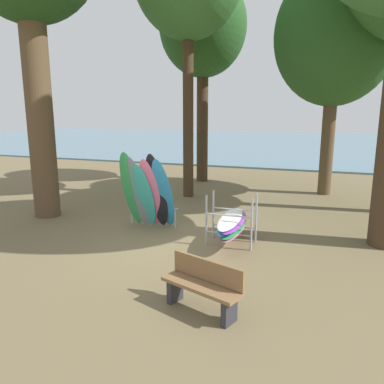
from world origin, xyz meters
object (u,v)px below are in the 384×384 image
object	(u,v)px
leaning_board_pile	(147,193)
board_storage_rack	(232,223)
park_bench	(203,285)
tree_far_right_back	(336,36)
tree_mid_behind	(203,28)

from	to	relation	value
leaning_board_pile	board_storage_rack	world-z (taller)	leaning_board_pile
board_storage_rack	park_bench	bearing A→B (deg)	-84.79
leaning_board_pile	tree_far_right_back	bearing A→B (deg)	54.38
tree_mid_behind	park_bench	bearing A→B (deg)	-71.94
tree_mid_behind	leaning_board_pile	distance (m)	9.44
tree_mid_behind	park_bench	distance (m)	13.31
board_storage_rack	park_bench	xyz separation A→B (m)	(0.30, -3.27, -0.07)
leaning_board_pile	board_storage_rack	distance (m)	2.57
tree_far_right_back	leaning_board_pile	distance (m)	9.21
board_storage_rack	park_bench	distance (m)	3.29
tree_far_right_back	board_storage_rack	size ratio (longest dim) A/B	3.96
tree_far_right_back	tree_mid_behind	bearing A→B (deg)	168.33
leaning_board_pile	board_storage_rack	bearing A→B (deg)	-9.26
tree_mid_behind	board_storage_rack	distance (m)	10.57
tree_mid_behind	board_storage_rack	bearing A→B (deg)	-67.04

